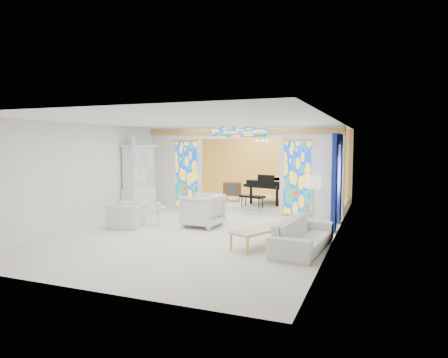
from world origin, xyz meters
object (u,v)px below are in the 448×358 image
at_px(grand_piano, 277,183).
at_px(tv_console, 232,189).
at_px(sofa, 303,235).
at_px(armchair_left, 128,215).
at_px(armchair_right, 202,210).
at_px(coffee_table, 265,229).
at_px(china_cabinet, 139,180).

xyz_separation_m(grand_piano, tv_console, (-1.76, -0.20, -0.27)).
bearing_deg(grand_piano, sofa, -56.10).
height_order(armchair_left, armchair_right, armchair_right).
distance_m(armchair_right, sofa, 3.53).
distance_m(coffee_table, tv_console, 6.21).
bearing_deg(tv_console, coffee_table, -67.63).
xyz_separation_m(coffee_table, tv_console, (-2.86, 5.50, 0.26)).
height_order(china_cabinet, coffee_table, china_cabinet).
bearing_deg(grand_piano, china_cabinet, -129.19).
xyz_separation_m(sofa, grand_piano, (-2.01, 5.79, 0.58)).
height_order(armchair_left, tv_console, tv_console).
bearing_deg(sofa, armchair_right, 69.58).
height_order(china_cabinet, tv_console, china_cabinet).
distance_m(grand_piano, tv_console, 1.79).
bearing_deg(armchair_right, armchair_left, -63.16).
distance_m(armchair_right, coffee_table, 2.69).
xyz_separation_m(armchair_left, tv_console, (1.41, 4.90, 0.31)).
relative_size(coffee_table, grand_piano, 0.71).
bearing_deg(armchair_left, armchair_right, 97.76).
xyz_separation_m(armchair_right, tv_console, (-0.57, 4.09, 0.17)).
bearing_deg(sofa, armchair_left, 87.19).
bearing_deg(coffee_table, grand_piano, 100.95).
relative_size(china_cabinet, grand_piano, 0.95).
bearing_deg(armchair_right, grand_piano, 169.16).
bearing_deg(grand_piano, coffee_table, -64.32).
bearing_deg(tv_console, sofa, -61.09).
height_order(armchair_left, grand_piano, grand_piano).
relative_size(sofa, grand_piano, 0.83).
distance_m(coffee_table, grand_piano, 5.83).
xyz_separation_m(china_cabinet, sofa, (6.17, -2.76, -0.82)).
bearing_deg(coffee_table, armchair_right, 148.22).
bearing_deg(coffee_table, china_cabinet, 153.05).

